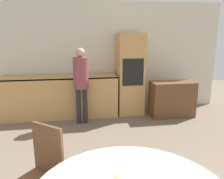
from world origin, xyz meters
The scene contains 7 objects.
wall_back centered at (0.00, 5.03, 1.30)m, with size 6.09×0.05×2.60m.
kitchen_counter centered at (-0.92, 4.69, 0.48)m, with size 2.55×0.60×0.93m.
oven_unit centered at (0.69, 4.70, 0.93)m, with size 0.59×0.59×1.87m.
sideboard centered at (1.60, 4.30, 0.40)m, with size 0.99×0.45×0.80m.
chair_far_left centered at (-0.90, 1.71, 0.55)m, with size 0.56×0.56×0.98m.
person_standing centered at (-0.46, 4.20, 0.98)m, with size 0.31×0.31×1.58m.
cup centered at (-0.26, 1.21, 0.76)m, with size 0.07×0.07×0.08m.
Camera 1 is at (-0.54, -0.22, 1.79)m, focal length 35.00 mm.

